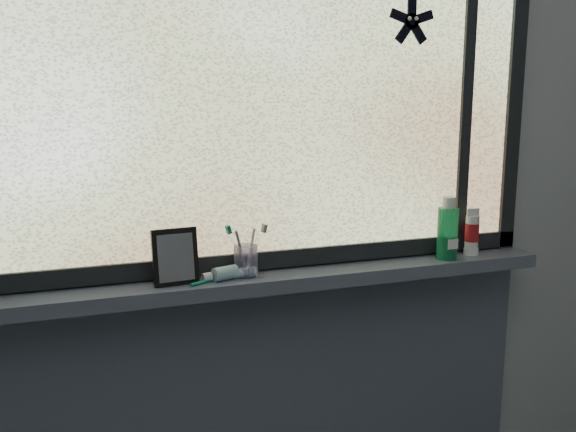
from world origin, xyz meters
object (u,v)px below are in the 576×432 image
at_px(toothbrush_cup, 246,261).
at_px(mouthwash_bottle, 448,228).
at_px(vanity_mirror, 175,257).
at_px(cream_tube, 472,230).

bearing_deg(toothbrush_cup, mouthwash_bottle, -2.20).
relative_size(vanity_mirror, cream_tube, 1.44).
bearing_deg(cream_tube, toothbrush_cup, 179.60).
distance_m(toothbrush_cup, cream_tube, 0.73).
relative_size(vanity_mirror, toothbrush_cup, 1.73).
height_order(vanity_mirror, cream_tube, vanity_mirror).
bearing_deg(cream_tube, mouthwash_bottle, -169.31).
height_order(vanity_mirror, mouthwash_bottle, mouthwash_bottle).
distance_m(mouthwash_bottle, cream_tube, 0.10).
xyz_separation_m(toothbrush_cup, cream_tube, (0.73, -0.01, 0.03)).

